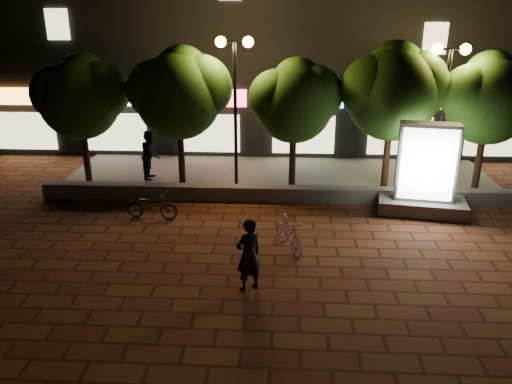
# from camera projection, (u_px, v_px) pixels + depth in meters

# --- Properties ---
(ground) EXTENTS (80.00, 80.00, 0.00)m
(ground) POSITION_uv_depth(u_px,v_px,m) (275.00, 255.00, 13.34)
(ground) COLOR #58321B
(ground) RESTS_ON ground
(retaining_wall) EXTENTS (16.00, 0.45, 0.50)m
(retaining_wall) POSITION_uv_depth(u_px,v_px,m) (277.00, 194.00, 17.00)
(retaining_wall) COLOR slate
(retaining_wall) RESTS_ON ground
(sidewalk) EXTENTS (16.00, 5.00, 0.08)m
(sidewalk) POSITION_uv_depth(u_px,v_px,m) (278.00, 176.00, 19.41)
(sidewalk) COLOR slate
(sidewalk) RESTS_ON ground
(building_block) EXTENTS (28.00, 8.12, 11.30)m
(building_block) POSITION_uv_depth(u_px,v_px,m) (282.00, 33.00, 23.79)
(building_block) COLOR black
(building_block) RESTS_ON ground
(tree_far_left) EXTENTS (3.36, 2.80, 4.63)m
(tree_far_left) POSITION_uv_depth(u_px,v_px,m) (81.00, 94.00, 17.68)
(tree_far_left) COLOR black
(tree_far_left) RESTS_ON sidewalk
(tree_left) EXTENTS (3.60, 3.00, 4.89)m
(tree_left) POSITION_uv_depth(u_px,v_px,m) (180.00, 90.00, 17.45)
(tree_left) COLOR black
(tree_left) RESTS_ON sidewalk
(tree_mid) EXTENTS (3.24, 2.70, 4.50)m
(tree_mid) POSITION_uv_depth(u_px,v_px,m) (295.00, 98.00, 17.32)
(tree_mid) COLOR black
(tree_mid) RESTS_ON sidewalk
(tree_right) EXTENTS (3.72, 3.10, 5.07)m
(tree_right) POSITION_uv_depth(u_px,v_px,m) (394.00, 89.00, 17.02)
(tree_right) COLOR black
(tree_right) RESTS_ON sidewalk
(tree_far_right) EXTENTS (3.48, 2.90, 4.76)m
(tree_far_right) POSITION_uv_depth(u_px,v_px,m) (490.00, 95.00, 16.92)
(tree_far_right) COLOR black
(tree_far_right) RESTS_ON sidewalk
(street_lamp_left) EXTENTS (1.26, 0.36, 5.18)m
(street_lamp_left) POSITION_uv_depth(u_px,v_px,m) (235.00, 75.00, 16.90)
(street_lamp_left) COLOR black
(street_lamp_left) RESTS_ON sidewalk
(street_lamp_right) EXTENTS (1.26, 0.36, 4.98)m
(street_lamp_right) POSITION_uv_depth(u_px,v_px,m) (447.00, 80.00, 16.58)
(street_lamp_right) COLOR black
(street_lamp_right) RESTS_ON sidewalk
(ad_kiosk) EXTENTS (2.84, 1.74, 2.89)m
(ad_kiosk) POSITION_uv_depth(u_px,v_px,m) (425.00, 177.00, 15.73)
(ad_kiosk) COLOR slate
(ad_kiosk) RESTS_ON ground
(scooter_pink) EXTENTS (1.07, 1.62, 0.95)m
(scooter_pink) POSITION_uv_depth(u_px,v_px,m) (289.00, 234.00, 13.45)
(scooter_pink) COLOR #CE84BC
(scooter_pink) RESTS_ON ground
(rider) EXTENTS (0.77, 0.72, 1.76)m
(rider) POSITION_uv_depth(u_px,v_px,m) (249.00, 255.00, 11.45)
(rider) COLOR black
(rider) RESTS_ON ground
(scooter_parked) EXTENTS (1.70, 0.75, 0.86)m
(scooter_parked) POSITION_uv_depth(u_px,v_px,m) (152.00, 205.00, 15.52)
(scooter_parked) COLOR black
(scooter_parked) RESTS_ON ground
(pedestrian) EXTENTS (0.71, 0.90, 1.84)m
(pedestrian) POSITION_uv_depth(u_px,v_px,m) (151.00, 154.00, 18.78)
(pedestrian) COLOR black
(pedestrian) RESTS_ON sidewalk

